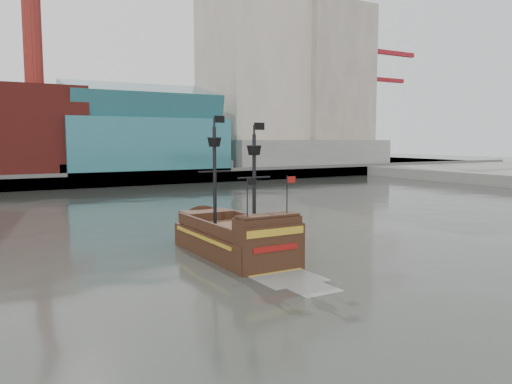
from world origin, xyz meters
TOP-DOWN VIEW (x-y plane):
  - ground at (0.00, 0.00)m, footprint 400.00×400.00m
  - promenade_far at (0.00, 92.00)m, footprint 220.00×60.00m
  - seawall at (0.00, 62.50)m, footprint 220.00×1.00m
  - skyline at (5.21, 84.56)m, footprint 149.00×45.00m
  - crane_a at (78.63, 82.00)m, footprint 22.50×4.00m
  - crane_b at (88.23, 92.00)m, footprint 19.10×4.00m
  - pirate_ship at (-3.23, 6.66)m, footprint 4.51×13.95m

SIDE VIEW (x-z plane):
  - ground at x=0.00m, z-range 0.00..0.00m
  - pirate_ship at x=-3.23m, z-range -4.27..6.16m
  - promenade_far at x=0.00m, z-range 0.00..2.00m
  - seawall at x=0.00m, z-range 0.00..2.60m
  - crane_b at x=88.23m, z-range 2.45..28.70m
  - crane_a at x=78.63m, z-range 2.99..35.24m
  - skyline at x=5.21m, z-range -6.45..55.55m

